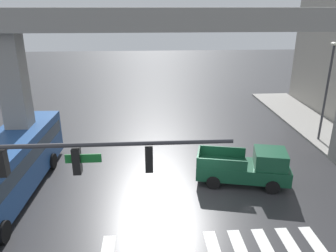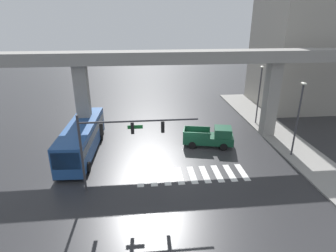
{
  "view_description": "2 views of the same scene",
  "coord_description": "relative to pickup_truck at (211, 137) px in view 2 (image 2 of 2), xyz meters",
  "views": [
    {
      "loc": [
        -2.65,
        -15.26,
        9.52
      ],
      "look_at": [
        -1.5,
        1.5,
        3.33
      ],
      "focal_mm": 34.91,
      "sensor_mm": 36.0,
      "label": 1
    },
    {
      "loc": [
        -4.18,
        -25.07,
        12.61
      ],
      "look_at": [
        -1.64,
        -0.43,
        2.89
      ],
      "focal_mm": 29.94,
      "sensor_mm": 36.0,
      "label": 2
    }
  ],
  "objects": [
    {
      "name": "ground_plane",
      "position": [
        -2.96,
        -0.8,
        -0.99
      ],
      "size": [
        120.0,
        120.0,
        0.0
      ],
      "primitive_type": "plane",
      "color": "#2D2D30"
    },
    {
      "name": "crosswalk_stripes",
      "position": [
        -2.96,
        -5.5,
        -0.98
      ],
      "size": [
        9.35,
        2.8,
        0.01
      ],
      "color": "silver",
      "rests_on": "ground"
    },
    {
      "name": "elevated_overpass",
      "position": [
        -2.96,
        2.23,
        7.19
      ],
      "size": [
        59.56,
        2.35,
        9.45
      ],
      "color": "gray",
      "rests_on": "ground"
    },
    {
      "name": "sidewalk_east",
      "position": [
        8.38,
        1.2,
        -0.91
      ],
      "size": [
        4.0,
        36.0,
        0.15
      ],
      "primitive_type": "cube",
      "color": "gray",
      "rests_on": "ground"
    },
    {
      "name": "pickup_truck",
      "position": [
        0.0,
        0.0,
        0.0
      ],
      "size": [
        5.4,
        3.0,
        2.08
      ],
      "color": "#14472D",
      "rests_on": "ground"
    },
    {
      "name": "city_bus",
      "position": [
        -12.91,
        -0.32,
        0.73
      ],
      "size": [
        3.16,
        10.91,
        2.99
      ],
      "color": "#234C8C",
      "rests_on": "ground"
    },
    {
      "name": "traffic_signal_mast",
      "position": [
        -8.92,
        -6.92,
        3.57
      ],
      "size": [
        8.69,
        0.32,
        6.2
      ],
      "color": "#38383D",
      "rests_on": "ground"
    },
    {
      "name": "street_lamp_near_corner",
      "position": [
        7.18,
        -3.07,
        3.57
      ],
      "size": [
        0.44,
        0.7,
        7.24
      ],
      "color": "#38383D",
      "rests_on": "ground"
    },
    {
      "name": "street_lamp_mid_block",
      "position": [
        7.18,
        5.71,
        3.57
      ],
      "size": [
        0.44,
        0.7,
        7.24
      ],
      "color": "#38383D",
      "rests_on": "ground"
    }
  ]
}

